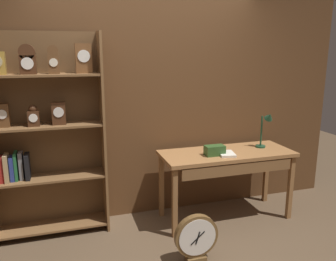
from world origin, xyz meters
TOP-DOWN VIEW (x-y plane):
  - back_wood_panel at (0.00, 1.30)m, footprint 4.80×0.05m
  - bookshelf at (-1.10, 1.11)m, footprint 1.12×0.31m
  - workbench at (0.81, 0.85)m, footprint 1.48×0.59m
  - desk_lamp at (1.31, 0.90)m, footprint 0.17×0.17m
  - toolbox_small at (0.63, 0.80)m, footprint 0.21×0.12m
  - open_repair_manual at (0.75, 0.77)m, footprint 0.20×0.25m
  - round_clock_large at (0.18, 0.18)m, footprint 0.41×0.11m

SIDE VIEW (x-z plane):
  - round_clock_large at x=0.18m, z-range 0.00..0.45m
  - workbench at x=0.81m, z-range 0.30..1.09m
  - open_repair_manual at x=0.75m, z-range 0.79..0.81m
  - toolbox_small at x=0.63m, z-range 0.79..0.89m
  - desk_lamp at x=1.31m, z-range 0.83..1.26m
  - bookshelf at x=-1.10m, z-range 0.05..2.12m
  - back_wood_panel at x=0.00m, z-range 0.00..2.60m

